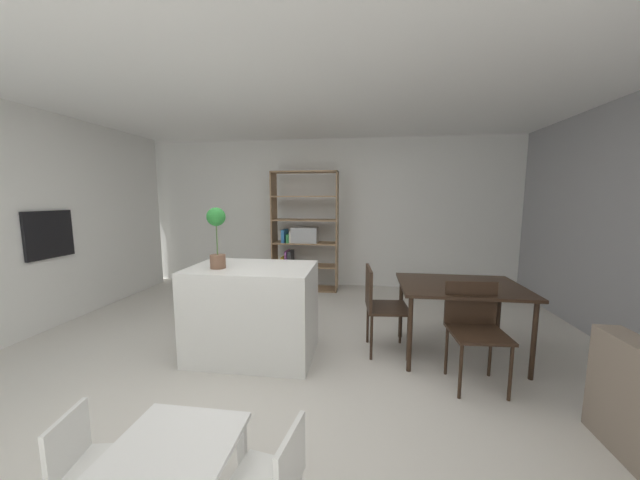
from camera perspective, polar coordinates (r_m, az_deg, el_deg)
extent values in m
plane|color=beige|center=(3.36, -9.28, -21.00)|extent=(9.82, 9.82, 0.00)
cube|color=white|center=(3.14, -10.42, 27.05)|extent=(7.14, 6.15, 0.06)
cube|color=white|center=(5.93, -0.91, 4.71)|extent=(7.14, 0.06, 2.62)
cube|color=black|center=(5.10, -39.86, 0.74)|extent=(0.04, 0.61, 0.57)
cylinder|color=#B7BABC|center=(5.11, -40.35, 3.37)|extent=(0.02, 0.48, 0.02)
cube|color=white|center=(3.42, -11.64, -12.11)|extent=(1.21, 0.79, 0.92)
cylinder|color=brown|center=(3.29, -17.47, -3.62)|extent=(0.15, 0.15, 0.13)
cylinder|color=#476633|center=(3.25, -17.62, 0.10)|extent=(0.01, 0.01, 0.30)
sphere|color=#297E32|center=(3.23, -17.77, 3.90)|extent=(0.18, 0.18, 0.18)
cube|color=#997551|center=(5.72, -8.04, 1.57)|extent=(0.02, 0.38, 2.03)
cube|color=#997551|center=(5.52, 3.02, 1.42)|extent=(0.02, 0.38, 2.03)
cube|color=#997551|center=(5.58, -2.67, 11.82)|extent=(1.12, 0.38, 0.02)
cube|color=#997551|center=(5.78, -2.55, -8.45)|extent=(1.12, 0.38, 0.02)
cube|color=#997551|center=(5.68, -2.57, -4.48)|extent=(1.08, 0.38, 0.02)
cube|color=#997551|center=(5.62, -2.60, -0.51)|extent=(1.08, 0.38, 0.02)
cube|color=#997551|center=(5.57, -2.62, 3.53)|extent=(1.08, 0.38, 0.02)
cube|color=#997551|center=(5.56, -2.65, 7.62)|extent=(1.08, 0.38, 0.02)
cube|color=gold|center=(5.75, -6.31, -3.55)|extent=(0.05, 0.32, 0.14)
cube|color=#8E4793|center=(5.72, -5.73, -3.05)|extent=(0.04, 0.32, 0.25)
cube|color=#38383D|center=(5.71, -5.14, -3.09)|extent=(0.06, 0.32, 0.24)
cube|color=#2D6BAD|center=(5.68, -6.19, 0.76)|extent=(0.06, 0.32, 0.22)
cube|color=#338E4C|center=(5.66, -5.40, 0.38)|extent=(0.05, 0.32, 0.15)
cube|color=silver|center=(5.65, -4.91, 0.66)|extent=(0.04, 0.32, 0.20)
cube|color=#B7BABC|center=(5.60, -2.61, 0.92)|extent=(0.44, 0.32, 0.26)
cube|color=white|center=(1.92, -23.99, -29.84)|extent=(0.56, 0.50, 0.03)
cube|color=white|center=(2.30, -26.34, -30.03)|extent=(0.04, 0.04, 0.44)
cube|color=white|center=(2.12, -13.43, -33.24)|extent=(0.04, 0.04, 0.44)
cube|color=white|center=(1.73, -5.13, -34.14)|extent=(0.07, 0.30, 0.27)
cube|color=white|center=(2.23, -34.33, -30.01)|extent=(0.34, 0.34, 0.02)
cube|color=white|center=(2.22, -37.88, -26.05)|extent=(0.08, 0.29, 0.27)
cube|color=white|center=(2.35, -29.32, -31.94)|extent=(0.03, 0.03, 0.27)
cube|color=white|center=(2.45, -35.11, -30.51)|extent=(0.03, 0.03, 0.27)
cube|color=black|center=(3.54, 23.40, -7.40)|extent=(1.17, 0.87, 0.03)
cylinder|color=black|center=(3.20, 15.48, -15.63)|extent=(0.04, 0.04, 0.71)
cylinder|color=black|center=(3.50, 33.38, -14.57)|extent=(0.04, 0.04, 0.71)
cylinder|color=black|center=(3.89, 13.99, -11.33)|extent=(0.04, 0.04, 0.71)
cylinder|color=black|center=(4.14, 28.84, -10.89)|extent=(0.04, 0.04, 0.71)
cube|color=black|center=(3.49, 11.72, -11.56)|extent=(0.45, 0.48, 0.03)
cube|color=black|center=(3.40, 8.56, -8.17)|extent=(0.07, 0.45, 0.41)
cylinder|color=black|center=(3.43, 15.19, -16.31)|extent=(0.03, 0.03, 0.45)
cylinder|color=black|center=(3.78, 13.92, -13.97)|extent=(0.03, 0.03, 0.45)
cylinder|color=black|center=(3.37, 9.00, -16.55)|extent=(0.03, 0.03, 0.45)
cylinder|color=black|center=(3.73, 8.36, -14.12)|extent=(0.03, 0.03, 0.45)
cube|color=black|center=(3.11, 25.97, -14.55)|extent=(0.46, 0.45, 0.03)
cube|color=black|center=(3.21, 24.89, -9.90)|extent=(0.44, 0.06, 0.38)
cylinder|color=black|center=(2.99, 23.41, -20.37)|extent=(0.03, 0.03, 0.46)
cylinder|color=black|center=(3.13, 30.43, -19.51)|extent=(0.03, 0.03, 0.46)
cylinder|color=black|center=(3.30, 21.29, -17.55)|extent=(0.03, 0.03, 0.46)
cylinder|color=black|center=(3.42, 27.68, -16.95)|extent=(0.03, 0.03, 0.46)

